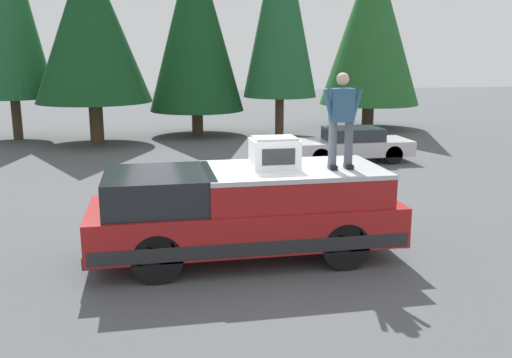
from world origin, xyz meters
name	(u,v)px	position (x,y,z in m)	size (l,w,h in m)	color
ground_plane	(253,254)	(0.00, 0.00, 0.00)	(90.00, 90.00, 0.00)	#4C4F51
pickup_truck	(245,211)	(-0.12, 0.16, 0.87)	(2.01, 5.54, 1.65)	maroon
compressor_unit	(275,153)	(-0.09, -0.39, 1.93)	(0.65, 0.84, 0.56)	silver
person_on_truck_bed	(342,118)	(-0.37, -1.52, 2.55)	(0.29, 0.72, 1.69)	#4C515B
parked_car_silver	(351,145)	(8.30, -4.95, 0.58)	(1.64, 4.10, 1.16)	silver
conifer_far_left	(372,26)	(16.33, -8.80, 4.88)	(4.76, 4.76, 8.59)	#4C3826
conifer_left	(280,5)	(14.80, -3.97, 5.65)	(3.23, 3.23, 9.61)	#4C3826
conifer_center_left	(195,23)	(15.71, -0.37, 4.88)	(4.19, 4.19, 8.69)	#4C3826
conifer_center_right	(90,25)	(14.12, 3.92, 4.72)	(4.63, 4.63, 7.79)	#4C3826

